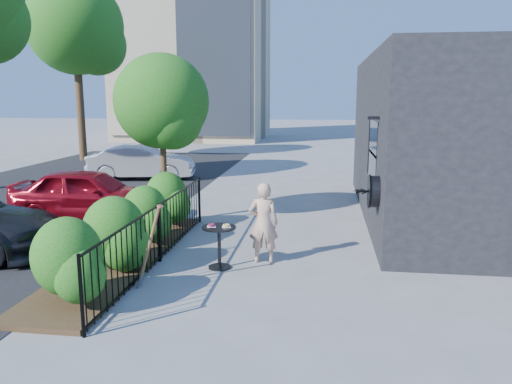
# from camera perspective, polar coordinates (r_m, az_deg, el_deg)

# --- Properties ---
(ground) EXTENTS (120.00, 120.00, 0.00)m
(ground) POSITION_cam_1_polar(r_m,az_deg,el_deg) (9.14, -1.83, -8.33)
(ground) COLOR gray
(ground) RESTS_ON ground
(shop_building) EXTENTS (6.22, 9.00, 4.00)m
(shop_building) POSITION_cam_1_polar(r_m,az_deg,el_deg) (13.66, 25.10, 5.61)
(shop_building) COLOR black
(shop_building) RESTS_ON ground
(fence) EXTENTS (0.05, 6.05, 1.10)m
(fence) POSITION_cam_1_polar(r_m,az_deg,el_deg) (9.33, -11.00, -4.52)
(fence) COLOR black
(fence) RESTS_ON ground
(planting_bed) EXTENTS (1.30, 6.00, 0.08)m
(planting_bed) POSITION_cam_1_polar(r_m,az_deg,el_deg) (9.72, -14.83, -7.26)
(planting_bed) COLOR #382616
(planting_bed) RESTS_ON ground
(shrubs) EXTENTS (1.10, 5.60, 1.24)m
(shrubs) POSITION_cam_1_polar(r_m,az_deg,el_deg) (9.59, -14.24, -3.37)
(shrubs) COLOR #145915
(shrubs) RESTS_ON ground
(patio_tree) EXTENTS (2.20, 2.20, 3.94)m
(patio_tree) POSITION_cam_1_polar(r_m,az_deg,el_deg) (11.86, -10.49, 9.50)
(patio_tree) COLOR #3F2B19
(patio_tree) RESTS_ON ground
(street_tree_far) EXTENTS (4.40, 4.40, 8.28)m
(street_tree_far) POSITION_cam_1_polar(r_m,az_deg,el_deg) (25.36, -19.84, 16.79)
(street_tree_far) COLOR #3F2B19
(street_tree_far) RESTS_ON ground
(cafe_table) EXTENTS (0.60, 0.60, 0.81)m
(cafe_table) POSITION_cam_1_polar(r_m,az_deg,el_deg) (8.85, -4.22, -5.44)
(cafe_table) COLOR black
(cafe_table) RESTS_ON ground
(woman) EXTENTS (0.56, 0.38, 1.49)m
(woman) POSITION_cam_1_polar(r_m,az_deg,el_deg) (9.07, 0.86, -3.55)
(woman) COLOR tan
(woman) RESTS_ON ground
(shovel) EXTENTS (0.47, 0.18, 1.39)m
(shovel) POSITION_cam_1_polar(r_m,az_deg,el_deg) (8.09, -12.24, -6.58)
(shovel) COLOR brown
(shovel) RESTS_ON ground
(car_red) EXTENTS (3.83, 1.73, 1.28)m
(car_red) POSITION_cam_1_polar(r_m,az_deg,el_deg) (13.03, -18.56, -0.19)
(car_red) COLOR maroon
(car_red) RESTS_ON ground
(car_silver) EXTENTS (4.02, 1.98, 1.27)m
(car_silver) POSITION_cam_1_polar(r_m,az_deg,el_deg) (18.93, -12.92, 3.35)
(car_silver) COLOR #ADADB2
(car_silver) RESTS_ON ground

